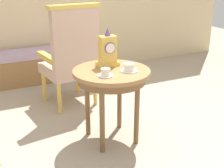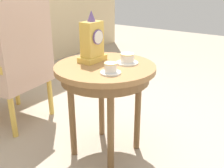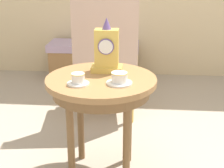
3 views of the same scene
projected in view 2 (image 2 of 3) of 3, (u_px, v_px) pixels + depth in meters
The scene contains 6 objects.
ground_plane at pixel (124, 149), 1.96m from camera, with size 10.00×10.00×0.00m, color tan.
side_table at pixel (105, 77), 1.73m from camera, with size 0.66×0.66×0.66m.
teacup_left at pixel (111, 69), 1.53m from camera, with size 0.12×0.12×0.07m.
teacup_right at pixel (127, 59), 1.72m from camera, with size 0.15×0.15×0.07m.
mantel_clock at pixel (92, 42), 1.74m from camera, with size 0.19×0.11×0.34m.
armchair at pixel (17, 57), 2.14m from camera, with size 0.60×0.59×1.14m.
Camera 2 is at (-1.39, -0.89, 1.17)m, focal length 42.00 mm.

